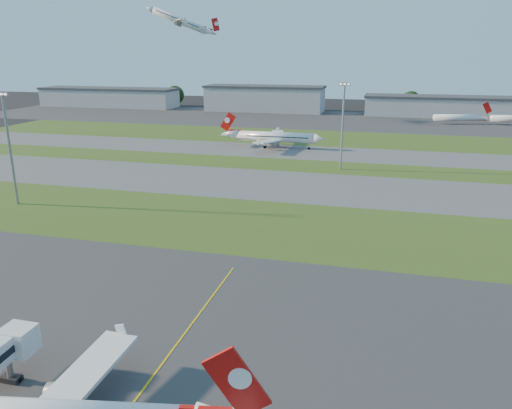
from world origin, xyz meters
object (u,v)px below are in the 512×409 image
(mini_jet_near, at_px, (460,117))
(light_mast_west, at_px, (9,142))
(light_mast_centre, at_px, (343,121))
(airliner_taxiing, at_px, (275,137))

(mini_jet_near, relative_size, light_mast_west, 1.09)
(mini_jet_near, height_order, light_mast_centre, light_mast_centre)
(airliner_taxiing, distance_m, mini_jet_near, 114.65)
(airliner_taxiing, bearing_deg, light_mast_west, 64.38)
(light_mast_west, bearing_deg, light_mast_centre, 38.66)
(airliner_taxiing, relative_size, mini_jet_near, 1.29)
(light_mast_west, relative_size, light_mast_centre, 1.00)
(airliner_taxiing, relative_size, light_mast_west, 1.41)
(mini_jet_near, xyz_separation_m, light_mast_centre, (-47.61, -116.78, 11.53))
(airliner_taxiing, xyz_separation_m, light_mast_centre, (27.43, -30.11, 10.83))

